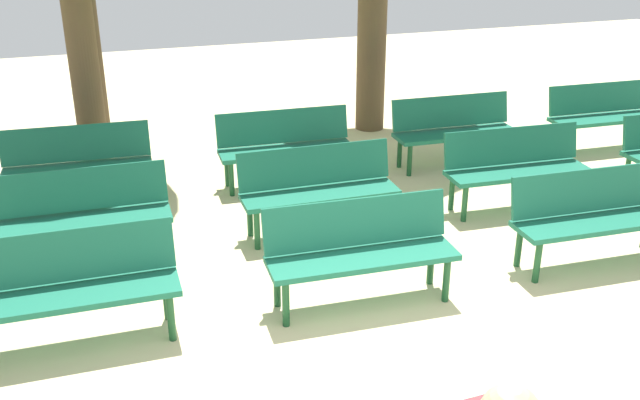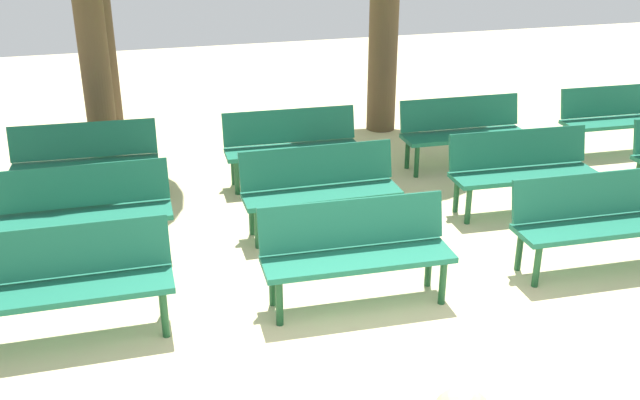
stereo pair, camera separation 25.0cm
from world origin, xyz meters
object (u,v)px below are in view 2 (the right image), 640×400
(bench_r2_c4, at_px, (618,115))
(bench_r1_c2, at_px, (320,185))
(bench_r1_c3, at_px, (522,166))
(bench_r2_c2, at_px, (292,142))
(bench_r1_c1, at_px, (85,207))
(bench_r0_c2, at_px, (356,247))
(bench_r0_c3, at_px, (597,216))
(tree_0, at_px, (103,29))
(bench_r0_c1, at_px, (66,277))
(bench_r2_c3, at_px, (463,128))
(bench_r2_c1, at_px, (85,158))

(bench_r2_c4, bearing_deg, bench_r1_c2, -161.46)
(bench_r1_c3, bearing_deg, bench_r2_c4, 34.64)
(bench_r1_c2, relative_size, bench_r2_c4, 0.99)
(bench_r2_c2, bearing_deg, bench_r1_c1, -147.85)
(bench_r0_c2, distance_m, bench_r0_c3, 2.32)
(bench_r2_c4, relative_size, tree_0, 0.57)
(bench_r0_c2, bearing_deg, bench_r0_c1, 179.31)
(bench_r1_c1, relative_size, bench_r1_c2, 1.00)
(bench_r0_c3, height_order, bench_r2_c3, same)
(bench_r1_c2, relative_size, bench_r2_c1, 0.99)
(bench_r0_c1, distance_m, bench_r2_c3, 5.38)
(bench_r0_c2, distance_m, tree_0, 6.39)
(bench_r2_c4, bearing_deg, bench_r1_c1, -167.31)
(bench_r0_c1, bearing_deg, bench_r2_c1, 88.96)
(bench_r0_c3, relative_size, bench_r2_c1, 1.00)
(bench_r0_c1, height_order, bench_r0_c2, same)
(bench_r2_c4, bearing_deg, bench_r1_c3, -146.17)
(bench_r1_c2, distance_m, bench_r2_c1, 2.76)
(tree_0, bearing_deg, bench_r2_c4, -27.17)
(bench_r0_c1, distance_m, bench_r0_c2, 2.31)
(bench_r1_c3, xyz_separation_m, bench_r2_c3, (0.03, 1.44, 0.00))
(bench_r1_c2, bearing_deg, bench_r2_c2, 88.64)
(bench_r0_c1, distance_m, bench_r2_c4, 7.44)
(bench_r0_c2, relative_size, bench_r2_c2, 1.00)
(bench_r1_c3, distance_m, bench_r2_c1, 4.84)
(bench_r1_c3, xyz_separation_m, bench_r2_c1, (-4.55, 1.64, 0.00))
(bench_r1_c3, distance_m, tree_0, 6.39)
(bench_r0_c2, height_order, bench_r2_c3, same)
(bench_r0_c2, xyz_separation_m, bench_r2_c2, (0.18, 2.84, 0.00))
(bench_r0_c3, distance_m, bench_r1_c2, 2.65)
(bench_r1_c2, bearing_deg, bench_r0_c1, -150.80)
(bench_r1_c3, relative_size, bench_r2_c4, 1.00)
(bench_r0_c2, height_order, bench_r2_c1, same)
(bench_r2_c2, relative_size, bench_r2_c3, 1.00)
(tree_0, bearing_deg, bench_r0_c3, -55.71)
(bench_r2_c1, distance_m, tree_0, 3.23)
(bench_r1_c2, bearing_deg, bench_r0_c2, -93.26)
(bench_r0_c1, bearing_deg, bench_r2_c4, 21.58)
(bench_r0_c1, distance_m, bench_r2_c1, 2.82)
(bench_r1_c3, bearing_deg, bench_r1_c1, -178.80)
(bench_r2_c1, xyz_separation_m, bench_r2_c3, (4.58, -0.20, 0.00))
(bench_r1_c2, relative_size, bench_r2_c2, 0.99)
(tree_0, bearing_deg, bench_r1_c3, -48.34)
(bench_r1_c2, distance_m, bench_r1_c3, 2.26)
(bench_r0_c2, xyz_separation_m, bench_r1_c2, (0.12, 1.43, 0.00))
(bench_r1_c3, bearing_deg, bench_r2_c3, 92.50)
(bench_r0_c2, relative_size, bench_r2_c1, 1.00)
(bench_r1_c1, xyz_separation_m, bench_r2_c2, (2.36, 1.31, 0.00))
(bench_r2_c3, bearing_deg, bench_r1_c2, -147.43)
(bench_r1_c1, bearing_deg, bench_r2_c1, 91.66)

